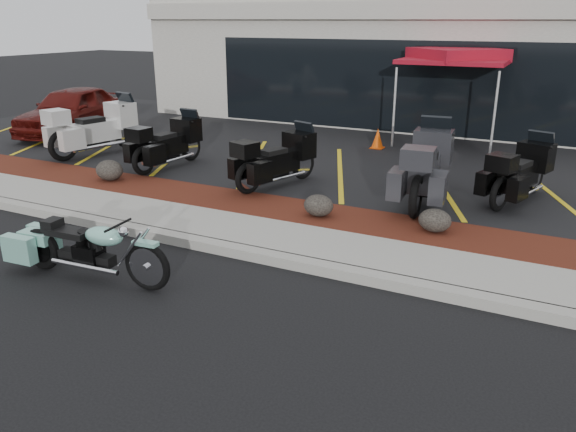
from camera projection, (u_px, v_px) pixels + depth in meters
The scene contains 18 objects.
ground at pixel (192, 276), 7.76m from camera, with size 90.00×90.00×0.00m, color black.
curb at pixel (226, 248), 8.49m from camera, with size 24.00×0.25×0.15m, color gray.
sidewalk at pixel (250, 233), 9.08m from camera, with size 24.00×1.20×0.15m, color gray.
mulch_bed at pixel (283, 212), 10.10m from camera, with size 24.00×1.20×0.16m, color #390D0D.
upper_lot at pixel (376, 152), 14.66m from camera, with size 26.00×9.60×0.15m, color black.
dealership_building at pixel (436, 61), 19.32m from camera, with size 18.00×8.16×4.00m.
boulder_left at pixel (109, 170), 11.72m from camera, with size 0.60×0.50×0.42m, color black.
boulder_mid at pixel (319, 205), 9.59m from camera, with size 0.52×0.43×0.37m, color black.
boulder_right at pixel (435, 220), 8.88m from camera, with size 0.52×0.43×0.37m, color black.
hero_cruiser at pixel (147, 259), 7.19m from camera, with size 2.54×0.64×0.89m, color #7CC1AE, non-canonical shape.
touring_white at pixel (126, 121), 14.49m from camera, with size 2.50×0.96×1.46m, color silver, non-canonical shape.
touring_black_front at pixel (190, 135), 13.25m from camera, with size 2.13×0.81×1.24m, color black, non-canonical shape.
touring_black_mid at pixel (303, 151), 11.71m from camera, with size 2.10×0.80×1.22m, color black, non-canonical shape.
touring_grey at pixel (433, 153), 10.93m from camera, with size 2.52×0.96×1.47m, color #2C2C30, non-canonical shape.
touring_black_rear at pixel (537, 163), 10.74m from camera, with size 2.10×0.80×1.22m, color black, non-canonical shape.
parked_car at pixel (72, 110), 16.43m from camera, with size 1.62×4.02×1.37m, color #4E0E0B.
traffic_cone at pixel (378, 138), 14.66m from camera, with size 0.32×0.32×0.52m, color #ED4C07.
popup_canopy at pixel (457, 57), 14.75m from camera, with size 2.96×2.96×2.49m.
Camera 1 is at (4.32, -5.72, 3.36)m, focal length 35.00 mm.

